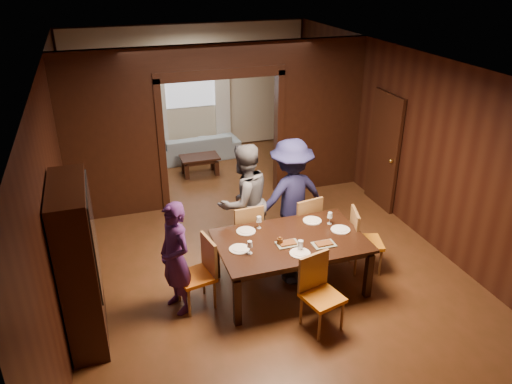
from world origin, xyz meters
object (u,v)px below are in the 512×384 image
object	(u,v)px
person_navy	(291,196)
chair_left	(196,274)
chair_right	(367,240)
chair_far_l	(245,231)
chair_far_r	(302,223)
hutch	(79,264)
chair_near	(323,295)
person_purple	(176,259)
sofa	(196,146)
dining_table	(290,263)
coffee_table	(200,165)
person_grey	(244,202)

from	to	relation	value
person_navy	chair_left	size ratio (longest dim) A/B	1.87
person_navy	chair_right	distance (m)	1.31
chair_far_l	chair_far_r	xyz separation A→B (m)	(0.91, -0.04, 0.00)
chair_far_r	hutch	bearing A→B (deg)	6.68
chair_far_l	chair_near	world-z (taller)	same
person_purple	chair_far_l	xyz separation A→B (m)	(1.18, 0.86, -0.28)
sofa	dining_table	world-z (taller)	dining_table
person_purple	chair_near	world-z (taller)	person_purple
sofa	chair_right	world-z (taller)	chair_right
sofa	chair_right	size ratio (longest dim) A/B	2.00
sofa	chair_far_l	xyz separation A→B (m)	(-0.18, -4.36, 0.20)
chair_right	chair_near	size ratio (longest dim) A/B	1.00
person_navy	dining_table	xyz separation A→B (m)	(-0.38, -0.96, -0.53)
coffee_table	chair_far_r	xyz separation A→B (m)	(0.85, -3.47, 0.28)
chair_left	hutch	xyz separation A→B (m)	(-1.37, -0.11, 0.52)
coffee_table	chair_far_l	world-z (taller)	chair_far_l
chair_far_l	sofa	bearing A→B (deg)	-94.54
person_grey	chair_far_l	bearing A→B (deg)	57.73
chair_right	hutch	world-z (taller)	hutch
coffee_table	person_grey	bearing A→B (deg)	-90.60
chair_right	chair_near	distance (m)	1.51
coffee_table	chair_far_l	size ratio (longest dim) A/B	0.82
dining_table	chair_far_l	size ratio (longest dim) A/B	2.06
coffee_table	chair_left	bearing A→B (deg)	-103.06
chair_left	person_grey	bearing A→B (deg)	125.07
sofa	coffee_table	xyz separation A→B (m)	(-0.12, -0.93, -0.08)
sofa	chair_far_l	size ratio (longest dim) A/B	2.00
dining_table	person_purple	bearing A→B (deg)	179.40
sofa	hutch	distance (m)	5.94
chair_near	chair_far_l	bearing A→B (deg)	89.41
person_purple	dining_table	bearing A→B (deg)	67.53
chair_far_r	chair_far_l	bearing A→B (deg)	-12.12
dining_table	chair_near	distance (m)	0.93
chair_right	chair_far_l	xyz separation A→B (m)	(-1.60, 0.82, 0.00)
chair_far_l	hutch	bearing A→B (deg)	21.00
chair_right	dining_table	bearing A→B (deg)	108.91
coffee_table	chair_right	bearing A→B (deg)	-70.14
chair_far_r	chair_near	world-z (taller)	same
dining_table	chair_far_r	distance (m)	0.99
chair_left	dining_table	bearing A→B (deg)	79.25
person_navy	coffee_table	world-z (taller)	person_navy
chair_far_l	dining_table	bearing A→B (deg)	111.54
person_grey	person_navy	world-z (taller)	same
sofa	chair_left	world-z (taller)	chair_left
person_purple	person_navy	xyz separation A→B (m)	(1.94, 0.95, 0.14)
sofa	chair_near	xyz separation A→B (m)	(0.26, -6.16, 0.20)
sofa	coffee_table	distance (m)	0.94
chair_right	chair_far_r	xyz separation A→B (m)	(-0.69, 0.78, 0.00)
dining_table	chair_far_l	xyz separation A→B (m)	(-0.38, 0.87, 0.10)
person_navy	chair_far_l	distance (m)	0.88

